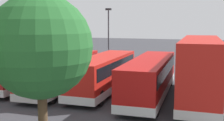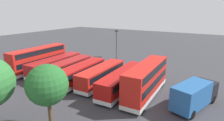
# 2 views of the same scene
# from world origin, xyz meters

# --- Properties ---
(ground_plane) EXTENTS (140.00, 140.00, 0.00)m
(ground_plane) POSITION_xyz_m (0.00, 0.00, 0.00)
(ground_plane) COLOR #38383D
(bus_double_decker_near_end) EXTENTS (3.01, 11.42, 4.55)m
(bus_double_decker_near_end) POSITION_xyz_m (-10.96, 9.97, 2.45)
(bus_double_decker_near_end) COLOR red
(bus_double_decker_near_end) RESTS_ON ground
(bus_single_deck_second) EXTENTS (3.13, 11.84, 2.95)m
(bus_single_deck_second) POSITION_xyz_m (-7.35, 10.05, 1.62)
(bus_single_deck_second) COLOR #B71411
(bus_single_deck_second) RESTS_ON ground
(bus_single_deck_third) EXTENTS (2.91, 10.66, 2.95)m
(bus_single_deck_third) POSITION_xyz_m (-3.42, 9.79, 1.62)
(bus_single_deck_third) COLOR red
(bus_single_deck_third) RESTS_ON ground
(bus_single_deck_fourth) EXTENTS (3.13, 10.58, 2.95)m
(bus_single_deck_fourth) POSITION_xyz_m (0.01, 10.55, 1.62)
(bus_single_deck_fourth) COLOR #B71411
(bus_single_deck_fourth) RESTS_ON ground
(bus_single_deck_fifth) EXTENTS (2.98, 10.53, 2.95)m
(bus_single_deck_fifth) POSITION_xyz_m (3.58, 10.08, 1.62)
(bus_single_deck_fifth) COLOR #A51919
(bus_single_deck_fifth) RESTS_ON ground
(bus_single_deck_sixth) EXTENTS (3.08, 11.85, 2.95)m
(bus_single_deck_sixth) POSITION_xyz_m (7.09, 9.77, 1.62)
(bus_single_deck_sixth) COLOR #A51919
(bus_single_deck_sixth) RESTS_ON ground
(bus_double_decker_seventh) EXTENTS (2.97, 12.03, 4.55)m
(bus_double_decker_seventh) POSITION_xyz_m (10.93, 10.37, 2.45)
(bus_double_decker_seventh) COLOR red
(bus_double_decker_seventh) RESTS_ON ground
(box_truck_blue) EXTENTS (4.66, 7.91, 3.20)m
(box_truck_blue) POSITION_xyz_m (-17.07, 9.83, 1.71)
(box_truck_blue) COLOR #235999
(box_truck_blue) RESTS_ON ground
(car_hatchback_silver) EXTENTS (4.11, 4.31, 1.43)m
(car_hatchback_silver) POSITION_xyz_m (3.93, 0.52, 0.70)
(car_hatchback_silver) COLOR #1E479E
(car_hatchback_silver) RESTS_ON ground
(lamp_post_tall) EXTENTS (0.70, 0.30, 7.42)m
(lamp_post_tall) POSITION_xyz_m (0.31, -1.24, 4.38)
(lamp_post_tall) COLOR #38383D
(lamp_post_tall) RESTS_ON ground
(tree_leftmost) EXTENTS (3.94, 3.94, 6.74)m
(tree_leftmost) POSITION_xyz_m (-5.71, 21.96, 4.75)
(tree_leftmost) COLOR #4C3823
(tree_leftmost) RESTS_ON ground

